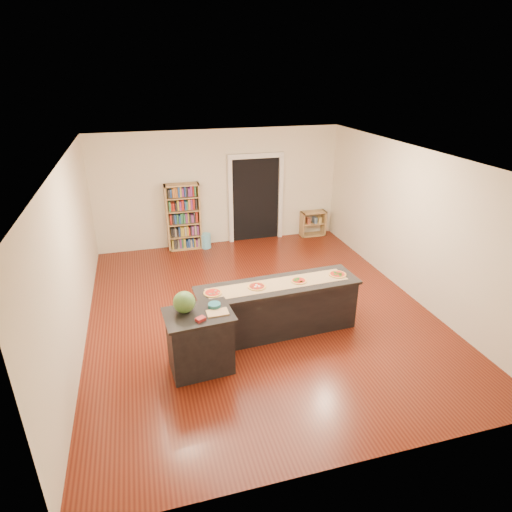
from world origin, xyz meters
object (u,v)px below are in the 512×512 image
object	(u,v)px
low_shelf	(313,223)
watermelon	(184,302)
waste_bin	(206,241)
kitchen_island	(277,308)
bookshelf	(184,217)
side_counter	(200,341)

from	to	relation	value
low_shelf	watermelon	distance (m)	6.05
waste_bin	kitchen_island	bearing A→B (deg)	-81.98
bookshelf	low_shelf	distance (m)	3.40
kitchen_island	side_counter	xyz separation A→B (m)	(-1.39, -0.64, 0.03)
side_counter	waste_bin	world-z (taller)	side_counter
waste_bin	side_counter	bearing A→B (deg)	-100.26
kitchen_island	waste_bin	size ratio (longest dim) A/B	7.43
kitchen_island	bookshelf	xyz separation A→B (m)	(-1.05, 4.04, 0.36)
watermelon	low_shelf	bearing A→B (deg)	49.82
bookshelf	waste_bin	size ratio (longest dim) A/B	4.49
low_shelf	watermelon	xyz separation A→B (m)	(-3.87, -4.59, 0.77)
side_counter	low_shelf	world-z (taller)	side_counter
bookshelf	watermelon	bearing A→B (deg)	-96.36
side_counter	waste_bin	xyz separation A→B (m)	(0.83, 4.59, -0.29)
kitchen_island	low_shelf	distance (m)	4.66
side_counter	bookshelf	bearing A→B (deg)	81.35
low_shelf	kitchen_island	bearing A→B (deg)	-119.80
kitchen_island	side_counter	world-z (taller)	side_counter
bookshelf	waste_bin	world-z (taller)	bookshelf
kitchen_island	side_counter	size ratio (longest dim) A/B	2.82
kitchen_island	bookshelf	world-z (taller)	bookshelf
bookshelf	side_counter	bearing A→B (deg)	-94.11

